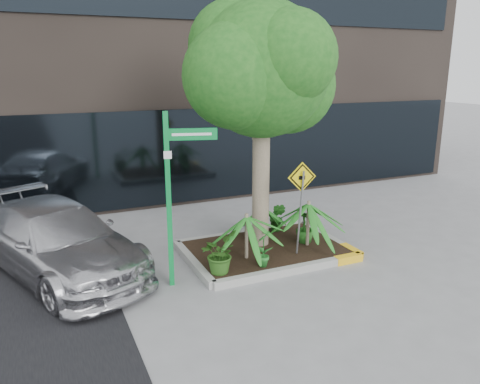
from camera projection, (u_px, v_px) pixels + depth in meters
name	position (u px, v px, depth m)	size (l,w,h in m)	color
ground	(263.00, 260.00, 9.49)	(80.00, 80.00, 0.00)	gray
planter	(267.00, 249.00, 9.80)	(3.35, 2.36, 0.15)	#9E9E99
tree	(262.00, 70.00, 9.08)	(3.42, 3.03, 5.12)	gray
palm_front	(309.00, 204.00, 9.67)	(1.09, 1.09, 1.21)	gray
palm_left	(247.00, 217.00, 9.01)	(1.03, 1.03, 1.14)	gray
palm_back	(263.00, 208.00, 10.29)	(0.77, 0.77, 0.86)	gray
parked_car	(57.00, 240.00, 8.78)	(1.85, 4.54, 1.32)	silver
shrub_a	(219.00, 253.00, 8.49)	(0.68, 0.68, 0.75)	#275317
shrub_b	(305.00, 227.00, 9.98)	(0.39, 0.39, 0.69)	#24661E
shrub_c	(263.00, 248.00, 8.76)	(0.38, 0.38, 0.72)	#247527
shrub_d	(277.00, 217.00, 10.67)	(0.37, 0.37, 0.67)	#1D5518
street_sign_post	(172.00, 180.00, 8.01)	(0.89, 1.07, 3.10)	#0C8E3C
cattle_sign	(301.00, 193.00, 9.02)	(0.58, 0.24, 1.90)	slate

